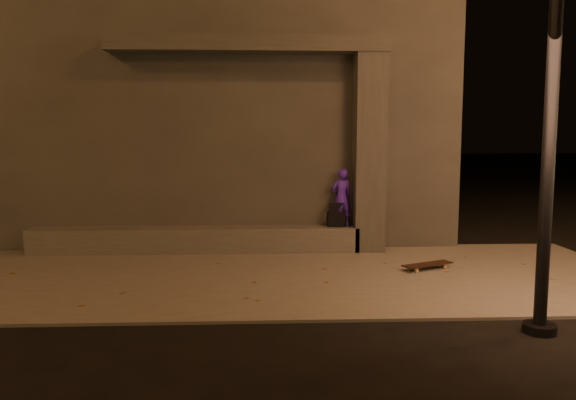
{
  "coord_description": "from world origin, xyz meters",
  "views": [
    {
      "loc": [
        -0.24,
        -6.5,
        2.17
      ],
      "look_at": [
        0.13,
        2.0,
        1.19
      ],
      "focal_mm": 35.0,
      "sensor_mm": 36.0,
      "label": 1
    }
  ],
  "objects_px": {
    "column": "(369,154)",
    "skateboarder": "(341,198)",
    "backpack": "(336,218)",
    "skateboard": "(428,265)"
  },
  "relations": [
    {
      "from": "column",
      "to": "skateboarder",
      "type": "distance_m",
      "value": 0.95
    },
    {
      "from": "backpack",
      "to": "skateboarder",
      "type": "bearing_deg",
      "value": -0.88
    },
    {
      "from": "column",
      "to": "backpack",
      "type": "relative_size",
      "value": 7.98
    },
    {
      "from": "column",
      "to": "skateboarder",
      "type": "bearing_deg",
      "value": 180.0
    },
    {
      "from": "backpack",
      "to": "skateboard",
      "type": "height_order",
      "value": "backpack"
    },
    {
      "from": "backpack",
      "to": "skateboard",
      "type": "relative_size",
      "value": 0.5
    },
    {
      "from": "column",
      "to": "skateboard",
      "type": "height_order",
      "value": "column"
    },
    {
      "from": "skateboarder",
      "to": "backpack",
      "type": "relative_size",
      "value": 2.38
    },
    {
      "from": "skateboarder",
      "to": "skateboard",
      "type": "bearing_deg",
      "value": 110.9
    },
    {
      "from": "skateboarder",
      "to": "skateboard",
      "type": "height_order",
      "value": "skateboarder"
    }
  ]
}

